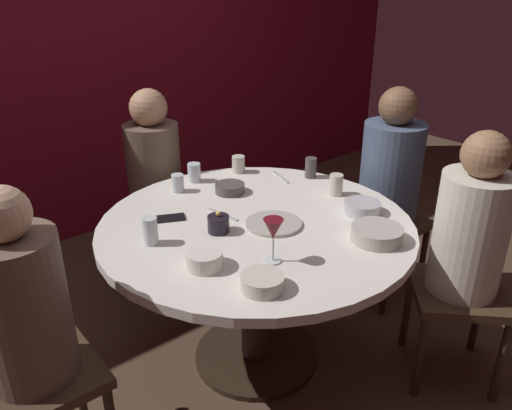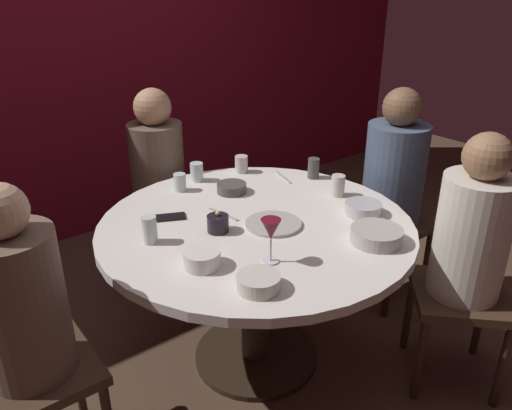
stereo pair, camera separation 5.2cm
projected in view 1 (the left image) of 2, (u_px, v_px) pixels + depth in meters
ground_plane at (256, 357)px, 2.52m from camera, size 8.00×8.00×0.00m
back_wall at (76, 47)px, 3.29m from camera, size 6.00×0.10×2.60m
dining_table at (256, 251)px, 2.27m from camera, size 1.37×1.37×0.75m
seated_diner_left at (24, 314)px, 1.66m from camera, size 0.40×0.40×1.17m
seated_diner_back at (154, 169)px, 2.87m from camera, size 0.40×0.40×1.18m
seated_diner_right at (390, 174)px, 2.75m from camera, size 0.40×0.40×1.22m
seated_diner_front_right at (470, 236)px, 2.13m from camera, size 0.57×0.57×1.19m
candle_holder at (218, 224)px, 2.11m from camera, size 0.09×0.09×0.09m
wine_glass at (273, 231)px, 1.85m from camera, size 0.08×0.08×0.18m
dinner_plate at (274, 224)px, 2.18m from camera, size 0.24×0.24×0.01m
cell_phone at (169, 218)px, 2.23m from camera, size 0.16×0.12×0.01m
bowl_serving_large at (362, 207)px, 2.28m from camera, size 0.16×0.16×0.05m
bowl_salad_center at (230, 188)px, 2.49m from camera, size 0.15×0.15×0.05m
bowl_small_white at (377, 234)px, 2.04m from camera, size 0.21×0.21×0.06m
bowl_sauce_side at (263, 282)px, 1.73m from camera, size 0.15×0.15×0.05m
bowl_rice_portion at (204, 260)px, 1.85m from camera, size 0.14×0.14×0.06m
cup_near_candle at (238, 164)px, 2.74m from camera, size 0.07×0.07×0.09m
cup_by_left_diner at (178, 183)px, 2.50m from camera, size 0.06×0.06×0.09m
cup_by_right_diner at (336, 185)px, 2.46m from camera, size 0.07×0.07×0.10m
cup_center_front at (194, 173)px, 2.62m from camera, size 0.07×0.07×0.10m
cup_far_edge at (311, 168)px, 2.67m from camera, size 0.06×0.06×0.11m
cup_beside_wine at (150, 231)px, 2.01m from camera, size 0.06×0.06×0.11m
fork_near_plate at (223, 215)px, 2.27m from camera, size 0.04×0.18×0.01m
knife_near_plate at (281, 177)px, 2.69m from camera, size 0.06×0.18×0.01m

